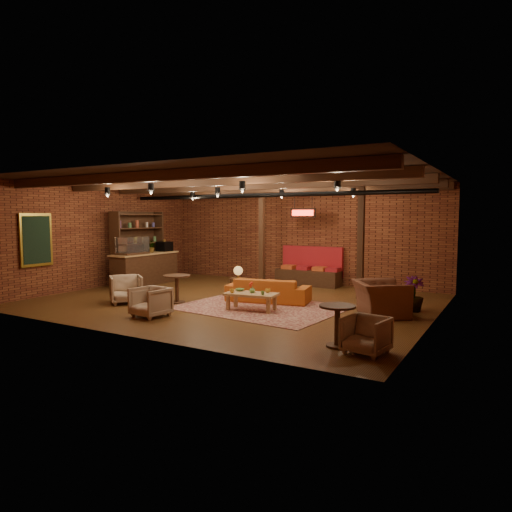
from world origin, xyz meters
The scene contains 29 objects.
floor centered at (0.00, 0.00, 0.00)m, with size 10.00×10.00×0.00m, color #3B1B0E.
ceiling centered at (0.00, 0.00, 3.20)m, with size 10.00×8.00×0.02m, color black.
wall_back centered at (0.00, 4.00, 1.60)m, with size 10.00×0.02×3.20m, color #5F2A1B.
wall_front centered at (0.00, -4.00, 1.60)m, with size 10.00×0.02×3.20m, color #5F2A1B.
wall_left centered at (-5.00, 0.00, 1.60)m, with size 0.02×8.00×3.20m, color #5F2A1B.
wall_right centered at (5.00, 0.00, 1.60)m, with size 0.02×8.00×3.20m, color #5F2A1B.
ceiling_beams centered at (0.00, 0.00, 3.08)m, with size 9.80×6.40×0.22m, color black, non-canonical shape.
ceiling_pipe centered at (0.00, 1.60, 2.85)m, with size 0.12×0.12×9.60m, color black.
post_left centered at (-0.60, 2.60, 1.60)m, with size 0.16×0.16×3.20m, color black.
post_right centered at (2.80, 2.00, 1.60)m, with size 0.16×0.16×3.20m, color black.
service_counter centered at (-4.10, 1.00, 0.80)m, with size 0.80×2.50×1.60m, color black, non-canonical shape.
plant_counter centered at (-4.00, 1.20, 1.22)m, with size 0.35×0.39×0.30m, color #337F33.
shelving_hutch centered at (-4.50, 1.10, 1.20)m, with size 0.52×2.00×2.40m, color black, non-canonical shape.
chalkboard_menu centered at (-4.93, -2.30, 1.60)m, with size 0.08×0.96×1.46m, color black.
banquette centered at (0.60, 3.55, 0.50)m, with size 2.10×0.70×1.00m, color #A81C24, non-canonical shape.
service_sign centered at (0.60, 3.10, 2.35)m, with size 0.86×0.06×0.30m, color red.
ceiling_spotlights centered at (0.00, 0.00, 2.86)m, with size 6.40×4.40×0.28m, color black, non-canonical shape.
rug centered at (1.06, -0.43, 0.01)m, with size 3.82×2.92×0.01m, color maroon.
sofa centered at (0.86, 0.34, 0.32)m, with size 2.16×0.84×0.63m, color #AA4D17.
coffee_table centered at (1.03, -0.83, 0.38)m, with size 1.30×0.77×0.67m.
side_table_lamp centered at (-0.40, 0.85, 0.63)m, with size 0.45×0.45×0.83m.
round_table_left centered at (-1.12, -0.97, 0.49)m, with size 0.70×0.70×0.73m.
armchair_a centered at (-2.25, -1.65, 0.40)m, with size 0.77×0.72×0.80m, color beige.
armchair_b centered at (-0.57, -2.55, 0.37)m, with size 0.72×0.67×0.74m, color beige.
armchair_right centered at (3.85, 0.13, 0.52)m, with size 1.20×0.78×1.05m, color brown.
side_table_book centered at (3.92, 0.63, 0.44)m, with size 0.50×0.50×0.49m.
round_table_right centered at (3.86, -2.72, 0.49)m, with size 0.62×0.62×0.73m.
armchair_far centered at (4.40, -2.85, 0.34)m, with size 0.66×0.62×0.68m, color beige.
plant_tall centered at (4.40, 0.99, 1.24)m, with size 1.39×1.39×2.48m, color #4C7F4C.
Camera 1 is at (6.49, -10.07, 2.25)m, focal length 32.00 mm.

